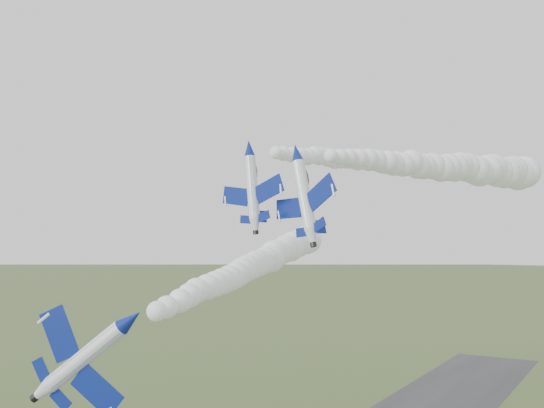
% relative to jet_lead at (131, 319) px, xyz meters
% --- Properties ---
extents(jet_lead, '(6.49, 11.56, 7.74)m').
position_rel_jet_lead_xyz_m(jet_lead, '(0.00, 0.00, 0.00)').
color(jet_lead, white).
extents(smoke_trail_jet_lead, '(30.34, 73.65, 5.15)m').
position_rel_jet_lead_xyz_m(smoke_trail_jet_lead, '(-12.16, 38.99, 3.52)').
color(smoke_trail_jet_lead, white).
extents(jet_pair_left, '(10.33, 12.28, 3.08)m').
position_rel_jet_lead_xyz_m(jet_pair_left, '(-8.22, 29.13, 18.28)').
color(jet_pair_left, white).
extents(smoke_trail_jet_pair_left, '(12.33, 52.22, 4.47)m').
position_rel_jet_lead_xyz_m(smoke_trail_jet_pair_left, '(-3.91, 58.11, 19.63)').
color(smoke_trail_jet_pair_left, white).
extents(jet_pair_right, '(10.65, 12.70, 4.01)m').
position_rel_jet_lead_xyz_m(jet_pair_right, '(-1.26, 29.11, 17.13)').
color(jet_pair_right, white).
extents(smoke_trail_jet_pair_right, '(24.24, 52.02, 5.70)m').
position_rel_jet_lead_xyz_m(smoke_trail_jet_pair_right, '(9.08, 56.95, 17.64)').
color(smoke_trail_jet_pair_right, white).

